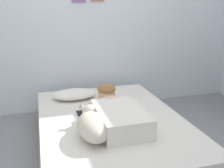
# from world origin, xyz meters

# --- Properties ---
(ground_plane) EXTENTS (12.77, 12.77, 0.00)m
(ground_plane) POSITION_xyz_m (0.00, 0.00, 0.00)
(ground_plane) COLOR gray
(back_wall) EXTENTS (4.39, 0.12, 2.50)m
(back_wall) POSITION_xyz_m (-0.00, 1.44, 1.25)
(back_wall) COLOR silver
(back_wall) RESTS_ON ground
(bed) EXTENTS (1.43, 2.03, 0.34)m
(bed) POSITION_xyz_m (-0.02, 0.21, 0.17)
(bed) COLOR gray
(bed) RESTS_ON ground
(pillow) EXTENTS (0.52, 0.32, 0.11)m
(pillow) POSITION_xyz_m (-0.30, 0.85, 0.39)
(pillow) COLOR white
(pillow) RESTS_ON bed
(person_lying) EXTENTS (0.43, 0.92, 0.27)m
(person_lying) POSITION_xyz_m (0.00, 0.10, 0.44)
(person_lying) COLOR silver
(person_lying) RESTS_ON bed
(dog) EXTENTS (0.26, 0.57, 0.21)m
(dog) POSITION_xyz_m (-0.27, -0.12, 0.44)
(dog) COLOR beige
(dog) RESTS_ON bed
(coffee_cup) EXTENTS (0.12, 0.09, 0.07)m
(coffee_cup) POSITION_xyz_m (0.11, 0.62, 0.37)
(coffee_cup) COLOR #D84C47
(coffee_cup) RESTS_ON bed
(cell_phone) EXTENTS (0.07, 0.14, 0.01)m
(cell_phone) POSITION_xyz_m (-0.30, 0.38, 0.34)
(cell_phone) COLOR black
(cell_phone) RESTS_ON bed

